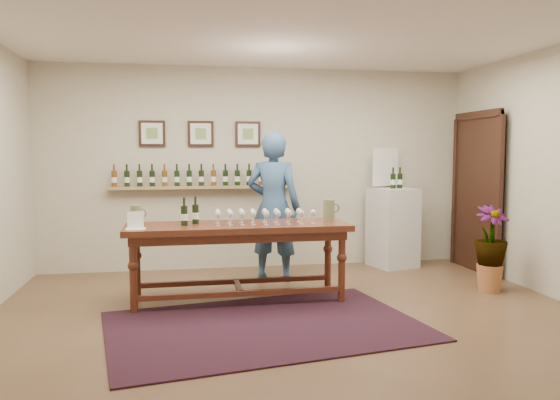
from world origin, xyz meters
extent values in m
plane|color=brown|center=(0.00, 0.00, 0.00)|extent=(6.00, 6.00, 0.00)
plane|color=beige|center=(0.00, 2.50, 1.40)|extent=(6.00, 0.00, 6.00)
plane|color=beige|center=(0.00, -2.50, 1.40)|extent=(6.00, 0.00, 6.00)
plane|color=white|center=(0.00, 0.00, 2.80)|extent=(6.00, 6.00, 0.00)
cube|color=tan|center=(-0.80, 2.41, 1.15)|extent=(2.50, 0.16, 0.04)
cube|color=black|center=(2.94, 1.70, 1.05)|extent=(0.10, 1.00, 2.10)
cube|color=black|center=(2.89, 1.70, 1.05)|extent=(0.04, 1.12, 2.22)
cube|color=black|center=(-1.45, 2.48, 1.88)|extent=(0.35, 0.03, 0.35)
cube|color=white|center=(-1.45, 2.46, 1.88)|extent=(0.28, 0.01, 0.28)
cube|color=#7AA452|center=(-1.45, 2.45, 1.88)|extent=(0.15, 0.00, 0.15)
cube|color=black|center=(-0.80, 2.48, 1.88)|extent=(0.35, 0.03, 0.35)
cube|color=white|center=(-0.80, 2.46, 1.88)|extent=(0.28, 0.01, 0.28)
cube|color=#7AA452|center=(-0.80, 2.45, 1.88)|extent=(0.15, 0.00, 0.15)
cube|color=black|center=(-0.15, 2.48, 1.88)|extent=(0.35, 0.03, 0.35)
cube|color=white|center=(-0.15, 2.46, 1.88)|extent=(0.28, 0.01, 0.28)
cube|color=#7AA452|center=(-0.15, 2.45, 1.88)|extent=(0.15, 0.00, 0.15)
cube|color=#42130B|center=(-0.33, -0.19, 0.01)|extent=(3.13, 2.35, 0.02)
cube|color=#4D1913|center=(-0.47, 0.74, 0.82)|extent=(2.41, 0.79, 0.07)
cube|color=#4D1913|center=(-0.47, 0.74, 0.74)|extent=(2.28, 0.66, 0.11)
cylinder|color=#4D1913|center=(-1.56, 0.45, 0.39)|extent=(0.08, 0.08, 0.79)
cylinder|color=#4D1913|center=(0.62, 0.48, 0.39)|extent=(0.08, 0.08, 0.79)
cylinder|color=#4D1913|center=(-1.57, 1.00, 0.39)|extent=(0.08, 0.08, 0.79)
cylinder|color=#4D1913|center=(0.61, 1.03, 0.39)|extent=(0.08, 0.08, 0.79)
cube|color=#4D1913|center=(-0.47, 0.47, 0.15)|extent=(2.19, 0.08, 0.05)
cube|color=#4D1913|center=(-0.48, 1.01, 0.15)|extent=(2.19, 0.08, 0.05)
cube|color=#4D1913|center=(-0.47, 0.74, 0.15)|extent=(0.06, 0.55, 0.05)
cube|color=white|center=(-1.54, 0.54, 0.94)|extent=(0.20, 0.14, 0.18)
cube|color=silver|center=(1.89, 2.17, 0.56)|extent=(0.68, 0.68, 1.12)
cube|color=white|center=(1.83, 2.34, 1.42)|extent=(0.42, 0.13, 0.59)
cone|color=#B0693A|center=(2.46, 0.61, 0.16)|extent=(0.30, 0.30, 0.32)
imported|color=#193315|center=(2.46, 0.61, 0.60)|extent=(0.48, 0.48, 0.55)
imported|color=#33537A|center=(0.07, 1.66, 0.94)|extent=(0.81, 0.69, 1.88)
camera|label=1|loc=(-1.08, -5.12, 1.63)|focal=35.00mm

